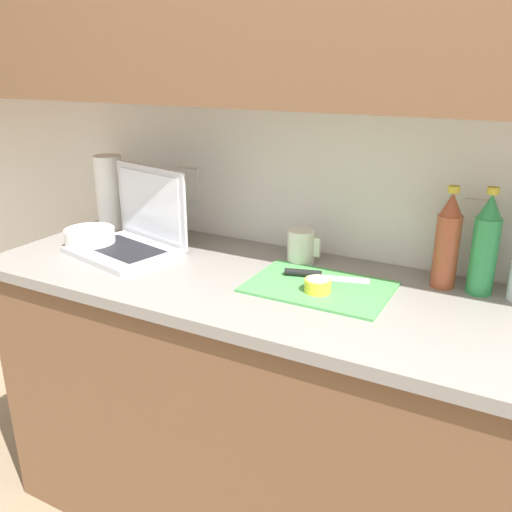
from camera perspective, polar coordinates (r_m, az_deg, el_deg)
The scene contains 11 objects.
wall_back at distance 1.61m, azimuth 15.52°, elevation 19.71°, with size 5.20×0.38×2.60m.
counter_unit at distance 1.74m, azimuth 10.74°, elevation -18.59°, with size 2.41×0.63×0.93m.
laptop at distance 1.89m, azimuth -12.66°, elevation 2.47°, with size 0.40×0.34×0.28m.
cutting_board at distance 1.56m, azimuth 6.66°, elevation -3.24°, with size 0.40×0.28×0.01m, color #4C9E51.
knife at distance 1.62m, azimuth 5.94°, elevation -1.93°, with size 0.25×0.09×0.02m.
lemon_half_cut at distance 1.51m, azimuth 6.51°, elevation -3.08°, with size 0.07×0.07×0.04m.
bottle_oil_tall at distance 1.60m, azimuth 22.97°, elevation 1.00°, with size 0.07×0.07×0.30m.
bottle_water_clear at distance 1.61m, azimuth 19.49°, elevation 1.44°, with size 0.07×0.07×0.29m.
measuring_cup at distance 1.74m, azimuth 4.80°, elevation 1.02°, with size 0.11×0.09×0.11m.
bowl_white at distance 1.96m, azimuth -17.07°, elevation 1.75°, with size 0.17×0.17×0.07m.
paper_towel_roll at distance 2.16m, azimuth -15.09°, elevation 6.50°, with size 0.11×0.11×0.28m.
Camera 1 is at (0.38, -1.32, 1.54)m, focal length 38.00 mm.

